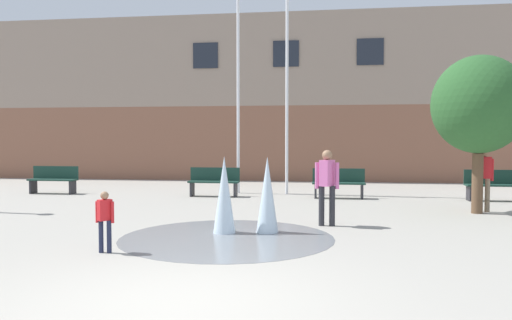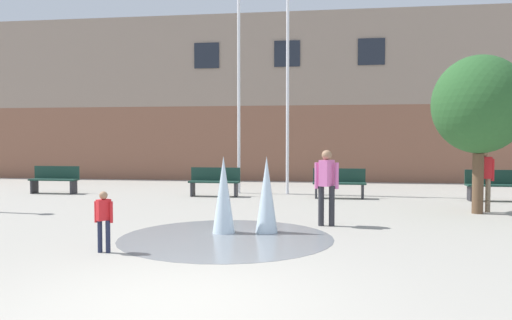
% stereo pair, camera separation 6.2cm
% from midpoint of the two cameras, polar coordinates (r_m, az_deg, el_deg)
% --- Properties ---
extents(ground_plane, '(100.00, 100.00, 0.00)m').
position_cam_midpoint_polar(ground_plane, '(5.81, -9.56, -15.88)').
color(ground_plane, '#9E998E').
extents(library_building, '(36.00, 6.05, 7.23)m').
position_cam_midpoint_polar(library_building, '(24.44, 3.91, 6.63)').
color(library_building, brown).
rests_on(library_building, ground).
extents(splash_fountain, '(3.95, 3.95, 1.49)m').
position_cam_midpoint_polar(splash_fountain, '(9.60, -1.74, -4.82)').
color(splash_fountain, gray).
rests_on(splash_fountain, ground).
extents(park_bench_far_left, '(1.60, 0.44, 0.91)m').
position_cam_midpoint_polar(park_bench_far_left, '(17.95, -22.21, -2.04)').
color(park_bench_far_left, '#28282D').
rests_on(park_bench_far_left, ground).
extents(park_bench_center, '(1.60, 0.44, 0.91)m').
position_cam_midpoint_polar(park_bench_center, '(15.87, -4.92, -2.43)').
color(park_bench_center, '#28282D').
rests_on(park_bench_center, ground).
extents(park_bench_under_right_flagpole, '(1.60, 0.44, 0.91)m').
position_cam_midpoint_polar(park_bench_under_right_flagpole, '(15.52, 9.31, -2.57)').
color(park_bench_under_right_flagpole, '#28282D').
rests_on(park_bench_under_right_flagpole, ground).
extents(park_bench_near_trashcan, '(1.60, 0.44, 0.91)m').
position_cam_midpoint_polar(park_bench_near_trashcan, '(16.22, 25.40, -2.55)').
color(park_bench_near_trashcan, '#28282D').
rests_on(park_bench_near_trashcan, ground).
extents(adult_in_red, '(0.50, 0.22, 1.59)m').
position_cam_midpoint_polar(adult_in_red, '(13.61, 24.40, -1.53)').
color(adult_in_red, '#89755B').
rests_on(adult_in_red, ground).
extents(teen_by_trashcan, '(0.50, 0.39, 1.59)m').
position_cam_midpoint_polar(teen_by_trashcan, '(10.52, 7.95, -2.44)').
color(teen_by_trashcan, '#28282D').
rests_on(teen_by_trashcan, ground).
extents(child_in_fountain, '(0.31, 0.24, 0.99)m').
position_cam_midpoint_polar(child_in_fountain, '(8.36, -17.10, -6.22)').
color(child_in_fountain, '#1E233D').
rests_on(child_in_fountain, ground).
extents(flagpole_left, '(0.80, 0.10, 7.53)m').
position_cam_midpoint_polar(flagpole_left, '(16.87, -2.06, 9.86)').
color(flagpole_left, silver).
rests_on(flagpole_left, ground).
extents(flagpole_right, '(0.80, 0.10, 7.33)m').
position_cam_midpoint_polar(flagpole_right, '(16.66, 3.56, 9.60)').
color(flagpole_right, silver).
rests_on(flagpole_right, ground).
extents(street_tree_near_building, '(2.24, 2.24, 3.85)m').
position_cam_midpoint_polar(street_tree_near_building, '(13.30, 23.99, 5.75)').
color(street_tree_near_building, brown).
rests_on(street_tree_near_building, ground).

